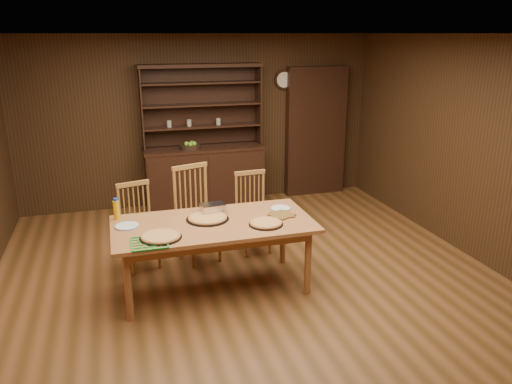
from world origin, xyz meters
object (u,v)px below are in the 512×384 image
object	(u,v)px
chair_center	(195,210)
chair_right	(252,209)
dining_table	(214,229)
juice_bottle	(116,209)
china_hutch	(204,169)
chair_left	(138,223)

from	to	relation	value
chair_center	chair_right	distance (m)	0.73
dining_table	chair_center	bearing A→B (deg)	93.68
juice_bottle	china_hutch	bearing A→B (deg)	59.52
china_hutch	chair_center	xyz separation A→B (m)	(-0.47, -1.86, 0.01)
chair_center	dining_table	bearing A→B (deg)	-103.48
chair_left	juice_bottle	distance (m)	0.60
chair_left	chair_center	xyz separation A→B (m)	(0.67, 0.00, 0.09)
china_hutch	dining_table	world-z (taller)	china_hutch
china_hutch	chair_center	distance (m)	1.92
chair_right	juice_bottle	bearing A→B (deg)	-165.45
chair_left	juice_bottle	bearing A→B (deg)	-131.25
chair_right	juice_bottle	xyz separation A→B (m)	(-1.61, -0.49, 0.33)
juice_bottle	dining_table	bearing A→B (deg)	-21.76
chair_left	chair_center	bearing A→B (deg)	-14.33
china_hutch	chair_right	size ratio (longest dim) A/B	2.18
dining_table	chair_right	world-z (taller)	chair_right
chair_center	juice_bottle	distance (m)	1.03
china_hutch	chair_left	distance (m)	2.19
chair_center	china_hutch	bearing A→B (deg)	58.81
china_hutch	juice_bottle	size ratio (longest dim) A/B	9.43
china_hutch	chair_right	bearing A→B (deg)	-82.06
dining_table	chair_left	size ratio (longest dim) A/B	2.06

